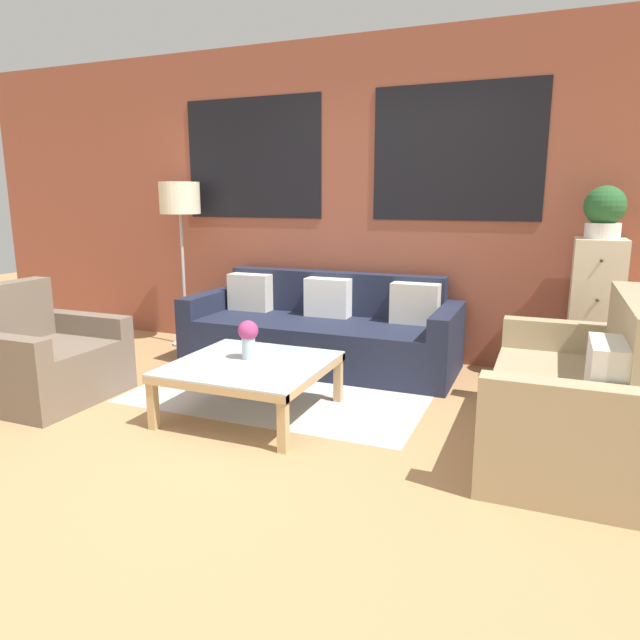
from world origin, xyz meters
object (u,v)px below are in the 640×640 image
object	(u,v)px
armchair_corner	(45,361)
floor_lamp	(180,205)
drawer_cabinet	(594,314)
flower_vase	(248,336)
settee_vintage	(574,401)
couch_dark	(322,333)
potted_plant	(604,211)
coffee_table	(251,369)

from	to	relation	value
armchair_corner	floor_lamp	size ratio (longest dim) A/B	0.57
drawer_cabinet	flower_vase	size ratio (longest dim) A/B	4.29
settee_vintage	floor_lamp	bearing A→B (deg)	160.35
couch_dark	drawer_cabinet	bearing A→B (deg)	5.64
couch_dark	settee_vintage	xyz separation A→B (m)	(1.99, -1.12, 0.03)
couch_dark	armchair_corner	bearing A→B (deg)	-134.47
armchair_corner	flower_vase	bearing A→B (deg)	12.61
floor_lamp	flower_vase	distance (m)	2.17
settee_vintage	potted_plant	size ratio (longest dim) A/B	4.04
couch_dark	drawer_cabinet	distance (m)	2.18
drawer_cabinet	flower_vase	bearing A→B (deg)	-146.56
settee_vintage	floor_lamp	size ratio (longest dim) A/B	0.98
couch_dark	flower_vase	distance (m)	1.25
settee_vintage	drawer_cabinet	bearing A→B (deg)	83.38
floor_lamp	couch_dark	bearing A→B (deg)	-4.95
couch_dark	floor_lamp	world-z (taller)	floor_lamp
settee_vintage	armchair_corner	bearing A→B (deg)	-172.78
settee_vintage	flower_vase	size ratio (longest dim) A/B	5.83
coffee_table	settee_vintage	bearing A→B (deg)	5.03
drawer_cabinet	flower_vase	distance (m)	2.62
potted_plant	armchair_corner	bearing A→B (deg)	-154.23
couch_dark	settee_vintage	distance (m)	2.28
armchair_corner	floor_lamp	bearing A→B (deg)	89.05
settee_vintage	flower_vase	distance (m)	2.04
drawer_cabinet	potted_plant	size ratio (longest dim) A/B	2.97
settee_vintage	armchair_corner	world-z (taller)	settee_vintage
coffee_table	floor_lamp	size ratio (longest dim) A/B	0.62
potted_plant	flower_vase	bearing A→B (deg)	-146.56
coffee_table	flower_vase	size ratio (longest dim) A/B	3.70
settee_vintage	coffee_table	xyz separation A→B (m)	(-1.98, -0.17, 0.01)
coffee_table	potted_plant	bearing A→B (deg)	35.17
floor_lamp	potted_plant	world-z (taller)	floor_lamp
flower_vase	potted_plant	bearing A→B (deg)	33.44
settee_vintage	floor_lamp	xyz separation A→B (m)	(-3.50, 1.25, 1.06)
armchair_corner	couch_dark	bearing A→B (deg)	45.53
floor_lamp	potted_plant	distance (m)	3.66
couch_dark	coffee_table	distance (m)	1.29
couch_dark	floor_lamp	size ratio (longest dim) A/B	1.48
floor_lamp	drawer_cabinet	size ratio (longest dim) A/B	1.39
settee_vintage	flower_vase	bearing A→B (deg)	-176.85
couch_dark	coffee_table	xyz separation A→B (m)	(0.01, -1.29, 0.04)
floor_lamp	flower_vase	world-z (taller)	floor_lamp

